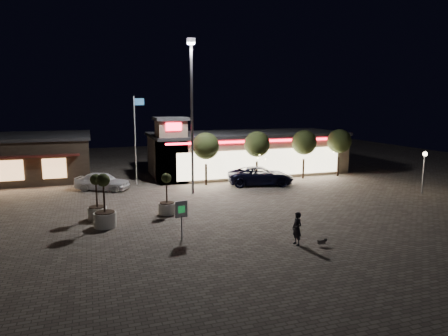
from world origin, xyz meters
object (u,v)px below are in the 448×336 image
object	(u,v)px
planter_mid	(105,211)
pedestrian	(297,229)
planter_left	(97,206)
valet_sign	(181,213)
pickup_truck	(261,176)
white_sedan	(102,181)

from	to	relation	value
planter_mid	pedestrian	bearing A→B (deg)	-34.05
pedestrian	planter_mid	distance (m)	11.48
planter_left	valet_sign	size ratio (longest dim) A/B	1.38
pickup_truck	valet_sign	size ratio (longest dim) A/B	2.77
pedestrian	planter_mid	world-z (taller)	planter_mid
pickup_truck	planter_left	world-z (taller)	planter_left
planter_mid	valet_sign	size ratio (longest dim) A/B	1.52
planter_left	planter_mid	xyz separation A→B (m)	(0.41, -1.79, 0.10)
pedestrian	planter_mid	bearing A→B (deg)	-131.71
planter_left	pickup_truck	bearing A→B (deg)	24.68
pickup_truck	planter_left	size ratio (longest dim) A/B	2.01
pedestrian	pickup_truck	bearing A→B (deg)	155.63
pickup_truck	planter_mid	bearing A→B (deg)	134.24
planter_left	planter_mid	bearing A→B (deg)	-77.27
white_sedan	planter_mid	distance (m)	10.67
pedestrian	planter_left	distance (m)	12.88
pickup_truck	planter_mid	size ratio (longest dim) A/B	1.82
valet_sign	pickup_truck	bearing A→B (deg)	50.06
planter_mid	valet_sign	distance (m)	5.34
white_sedan	pickup_truck	bearing A→B (deg)	-72.68
pickup_truck	pedestrian	bearing A→B (deg)	176.51
planter_mid	valet_sign	xyz separation A→B (m)	(3.93, -3.59, 0.50)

